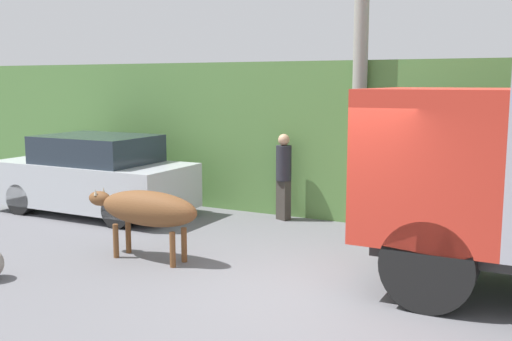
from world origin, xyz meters
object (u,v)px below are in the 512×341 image
object	(u,v)px
parked_suv	(95,176)
utility_pole	(361,40)
pedestrian_on_hill	(284,172)
brown_cow	(147,209)

from	to	relation	value
parked_suv	utility_pole	distance (m)	6.20
parked_suv	pedestrian_on_hill	world-z (taller)	pedestrian_on_hill
utility_pole	parked_suv	bearing A→B (deg)	-164.51
parked_suv	brown_cow	bearing A→B (deg)	-34.96
parked_suv	pedestrian_on_hill	size ratio (longest dim) A/B	2.41
pedestrian_on_hill	parked_suv	bearing A→B (deg)	41.22
utility_pole	brown_cow	bearing A→B (deg)	-121.56
brown_cow	pedestrian_on_hill	world-z (taller)	pedestrian_on_hill
brown_cow	utility_pole	xyz separation A→B (m)	(2.26, 3.69, 2.76)
pedestrian_on_hill	utility_pole	distance (m)	3.00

